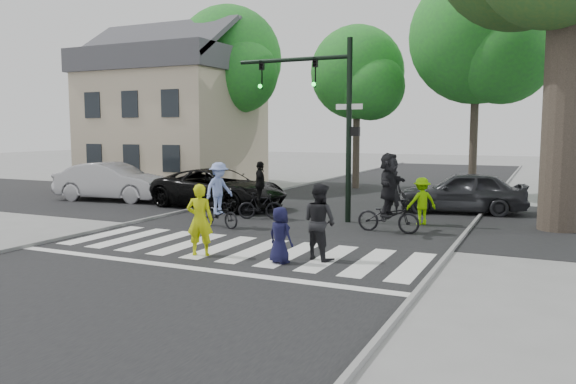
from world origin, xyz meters
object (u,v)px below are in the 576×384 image
cyclist_left (219,199)px  car_silver (112,182)px  cyclist_mid (260,195)px  cyclist_right (389,197)px  pedestrian_woman (200,220)px  car_suv (219,188)px  traffic_signal (325,104)px  pedestrian_adult (319,222)px  car_grey (462,192)px  pedestrian_child (280,235)px

cyclist_left → car_silver: bearing=153.9°
cyclist_mid → cyclist_right: cyclist_right is taller
pedestrian_woman → car_suv: bearing=-80.4°
traffic_signal → pedestrian_woman: (-0.80, -6.23, -3.02)m
pedestrian_woman → car_suv: size_ratio=0.32×
cyclist_right → car_silver: (-12.82, 2.44, -0.24)m
car_silver → traffic_signal: bearing=-104.0°
pedestrian_woman → car_silver: bearing=-57.3°
pedestrian_adult → car_grey: (1.97, 9.23, -0.13)m
pedestrian_child → pedestrian_adult: bearing=-115.1°
pedestrian_adult → cyclist_left: 5.27m
pedestrian_woman → car_suv: pedestrian_woman is taller
cyclist_right → car_suv: cyclist_right is taller
traffic_signal → cyclist_right: 4.01m
pedestrian_adult → cyclist_right: 4.18m
pedestrian_child → cyclist_right: cyclist_right is taller
cyclist_left → pedestrian_adult: bearing=-31.7°
cyclist_mid → car_suv: cyclist_mid is taller
traffic_signal → pedestrian_adult: traffic_signal is taller
pedestrian_woman → cyclist_right: cyclist_right is taller
pedestrian_child → car_silver: (-11.59, 7.32, 0.17)m
traffic_signal → pedestrian_adult: size_ratio=3.32×
pedestrian_child → car_suv: 9.56m
pedestrian_woman → cyclist_left: (-1.70, 3.60, 0.01)m
car_suv → car_grey: size_ratio=1.22×
car_silver → pedestrian_adult: bearing=-125.6°
traffic_signal → cyclist_right: size_ratio=2.52×
cyclist_mid → car_silver: bearing=167.7°
pedestrian_adult → car_grey: 9.44m
car_grey → pedestrian_adult: bearing=-22.0°
pedestrian_child → car_grey: bearing=-88.1°
traffic_signal → car_silver: bearing=173.4°
car_silver → cyclist_right: bearing=-108.2°
cyclist_left → cyclist_mid: size_ratio=1.03×
cyclist_left → cyclist_mid: cyclist_left is taller
cyclist_right → car_grey: cyclist_right is taller
cyclist_left → cyclist_right: size_ratio=0.86×
traffic_signal → cyclist_right: bearing=-26.2°
car_suv → car_grey: car_grey is taller
pedestrian_child → pedestrian_adult: size_ratio=0.72×
pedestrian_child → cyclist_mid: 6.52m
pedestrian_adult → cyclist_left: size_ratio=0.88×
cyclist_mid → car_grey: size_ratio=0.44×
traffic_signal → car_silver: traffic_signal is taller
cyclist_right → car_silver: cyclist_right is taller
traffic_signal → pedestrian_woman: 6.97m
car_silver → pedestrian_woman: bearing=-135.4°
pedestrian_woman → cyclist_mid: bearing=-96.1°
pedestrian_woman → pedestrian_child: pedestrian_woman is taller
pedestrian_child → pedestrian_adult: pedestrian_adult is taller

